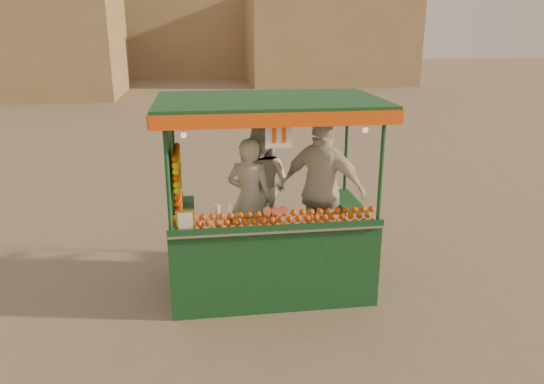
{
  "coord_description": "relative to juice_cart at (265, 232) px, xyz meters",
  "views": [
    {
      "loc": [
        -0.37,
        -5.91,
        3.13
      ],
      "look_at": [
        0.46,
        0.01,
        1.2
      ],
      "focal_mm": 33.99,
      "sensor_mm": 36.0,
      "label": 1
    }
  ],
  "objects": [
    {
      "name": "building_right",
      "position": [
        6.66,
        24.18,
        1.74
      ],
      "size": [
        9.0,
        6.0,
        5.0
      ],
      "primitive_type": "cube",
      "color": "#9A8157",
      "rests_on": "ground"
    },
    {
      "name": "vendor_middle",
      "position": [
        0.05,
        0.66,
        0.37
      ],
      "size": [
        1.06,
        1.03,
        1.72
      ],
      "rotation": [
        0.0,
        0.0,
        2.44
      ],
      "color": "silver",
      "rests_on": "ground"
    },
    {
      "name": "vendor_left",
      "position": [
        -0.14,
        0.38,
        0.3
      ],
      "size": [
        0.67,
        0.56,
        1.57
      ],
      "rotation": [
        0.0,
        0.0,
        2.77
      ],
      "color": "white",
      "rests_on": "ground"
    },
    {
      "name": "vendor_right",
      "position": [
        0.75,
        0.18,
        0.44
      ],
      "size": [
        1.16,
        0.99,
        1.86
      ],
      "rotation": [
        0.0,
        0.0,
        2.54
      ],
      "color": "silver",
      "rests_on": "ground"
    },
    {
      "name": "ground",
      "position": [
        -0.34,
        0.18,
        -0.76
      ],
      "size": [
        90.0,
        90.0,
        0.0
      ],
      "primitive_type": "plane",
      "color": "#706250",
      "rests_on": "ground"
    },
    {
      "name": "building_center",
      "position": [
        -2.34,
        30.18,
        2.74
      ],
      "size": [
        14.0,
        7.0,
        7.0
      ],
      "primitive_type": "cube",
      "color": "#9A8157",
      "rests_on": "ground"
    },
    {
      "name": "juice_cart",
      "position": [
        0.0,
        0.0,
        0.0
      ],
      "size": [
        2.59,
        1.68,
        2.35
      ],
      "color": "#103B20",
      "rests_on": "ground"
    },
    {
      "name": "building_left",
      "position": [
        -9.34,
        20.18,
        2.24
      ],
      "size": [
        10.0,
        6.0,
        6.0
      ],
      "primitive_type": "cube",
      "color": "#9A8157",
      "rests_on": "ground"
    }
  ]
}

